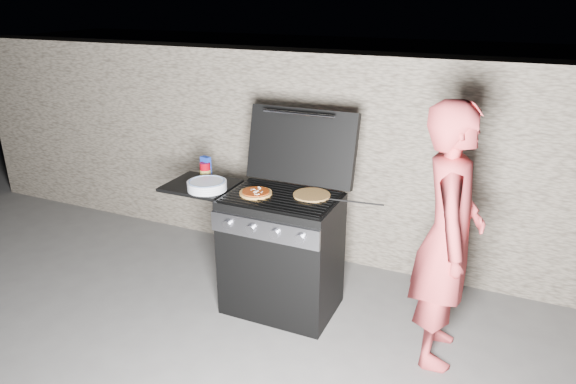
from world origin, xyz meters
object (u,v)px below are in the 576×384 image
at_px(sauce_jar, 205,171).
at_px(person, 448,237).
at_px(gas_grill, 252,247).
at_px(pizza_topped, 256,192).

distance_m(sauce_jar, person, 1.87).
height_order(gas_grill, sauce_jar, sauce_jar).
xyz_separation_m(pizza_topped, person, (1.34, -0.02, -0.07)).
distance_m(pizza_topped, sauce_jar, 0.55).
height_order(gas_grill, person, person).
relative_size(gas_grill, sauce_jar, 10.62).
bearing_deg(person, sauce_jar, 77.26).
bearing_deg(person, pizza_topped, 81.94).
relative_size(gas_grill, person, 0.79).
bearing_deg(pizza_topped, sauce_jar, 162.75).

